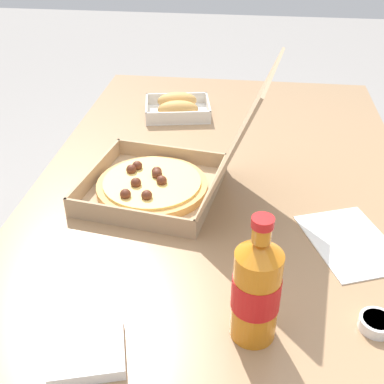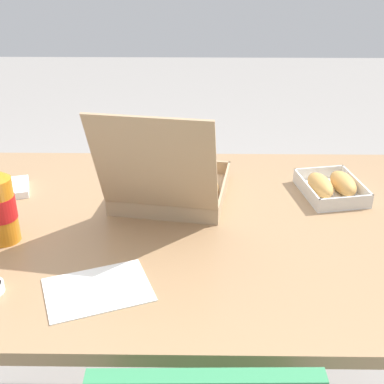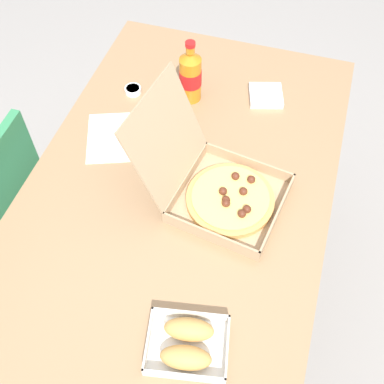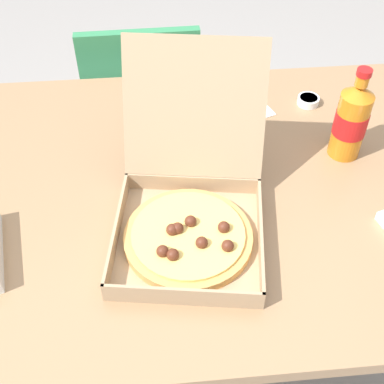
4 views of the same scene
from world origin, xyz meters
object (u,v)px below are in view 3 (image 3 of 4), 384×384
object	(u,v)px
bread_side_box	(187,344)
paper_menu	(111,137)
dipping_sauce_cup	(133,90)
pizza_box_open	(220,189)
napkin_pile	(266,95)
cola_bottle	(190,76)

from	to	relation	value
bread_side_box	paper_menu	distance (m)	0.71
paper_menu	dipping_sauce_cup	xyz separation A→B (m)	(0.22, 0.01, 0.01)
pizza_box_open	napkin_pile	xyz separation A→B (m)	(0.45, -0.04, -0.03)
cola_bottle	dipping_sauce_cup	bearing A→B (deg)	99.73
pizza_box_open	bread_side_box	xyz separation A→B (m)	(-0.44, -0.04, -0.02)
pizza_box_open	napkin_pile	size ratio (longest dim) A/B	3.97
pizza_box_open	paper_menu	world-z (taller)	pizza_box_open
dipping_sauce_cup	napkin_pile	bearing A→B (deg)	-76.43
cola_bottle	dipping_sauce_cup	distance (m)	0.22
paper_menu	bread_side_box	bearing A→B (deg)	-163.77
napkin_pile	dipping_sauce_cup	xyz separation A→B (m)	(-0.11, 0.44, 0.00)
napkin_pile	bread_side_box	bearing A→B (deg)	179.80
pizza_box_open	cola_bottle	bearing A→B (deg)	28.13
paper_menu	napkin_pile	xyz separation A→B (m)	(0.32, -0.43, 0.01)
cola_bottle	paper_menu	xyz separation A→B (m)	(-0.25, 0.19, -0.09)
bread_side_box	dipping_sauce_cup	xyz separation A→B (m)	(0.78, 0.44, -0.01)
pizza_box_open	napkin_pile	distance (m)	0.45
paper_menu	dipping_sauce_cup	bearing A→B (deg)	-18.73
paper_menu	dipping_sauce_cup	world-z (taller)	dipping_sauce_cup
pizza_box_open	dipping_sauce_cup	size ratio (longest dim) A/B	7.80
paper_menu	napkin_pile	bearing A→B (deg)	-74.20
pizza_box_open	dipping_sauce_cup	xyz separation A→B (m)	(0.34, 0.40, -0.03)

